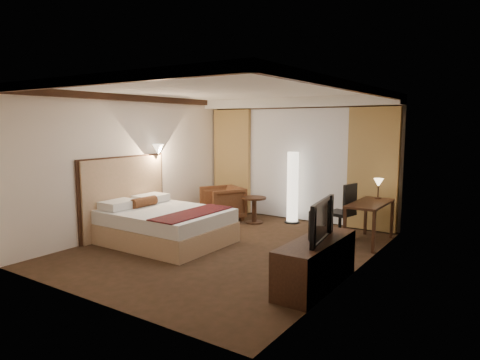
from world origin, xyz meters
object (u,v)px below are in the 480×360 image
Objects in this scene: dresser at (316,263)px; side_table at (254,210)px; bed at (166,226)px; floor_lamp at (293,187)px; office_chair at (340,211)px; television at (315,218)px; desk at (369,223)px; armchair at (223,202)px.

side_table is at bearing 134.57° from dresser.
bed is 2.98m from floor_lamp.
office_chair reaches higher than television.
television reaches higher than dresser.
desk is 0.56m from office_chair.
office_chair is 2.50m from television.
floor_lamp is at bearing 121.71° from dresser.
armchair reaches higher than side_table.
armchair is 1.46× the size of side_table.
desk reaches higher than dresser.
floor_lamp is (0.68, 0.48, 0.49)m from side_table.
desk is (3.08, 2.02, 0.06)m from bed.
bed is 1.37× the size of floor_lamp.
armchair is (-0.24, 2.08, 0.10)m from bed.
dresser is at bearing -64.01° from office_chair.
television is (0.55, -2.41, 0.38)m from office_chair.
side_table is 0.37× the size of floor_lamp.
armchair is 4.21m from television.
armchair is 1.60m from floor_lamp.
television is (3.34, -2.52, 0.50)m from armchair.
floor_lamp is at bearing 35.48° from side_table.
office_chair is 2.49m from dresser.
bed is 1.70× the size of desk.
television is at bearing 180.00° from dresser.
bed is 3.73× the size of side_table.
armchair is 3.32m from desk.
desk is (2.56, -0.19, 0.09)m from side_table.
bed is 2.09m from armchair.
dresser is at bearing -45.43° from side_table.
office_chair is 1.08× the size of television.
bed is 2.27m from side_table.
desk is (3.32, -0.06, -0.04)m from armchair.
desk is 2.46m from dresser.
television is at bearing -64.68° from office_chair.
floor_lamp is at bearing 22.92° from television.
side_table is 2.57m from desk.
floor_lamp is (1.19, 2.69, 0.47)m from bed.
floor_lamp reaches higher than office_chair.
dresser is (3.13, -0.44, 0.00)m from bed.
dresser is 0.60m from television.
armchair reaches higher than bed.
desk is at bearing -7.92° from television.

